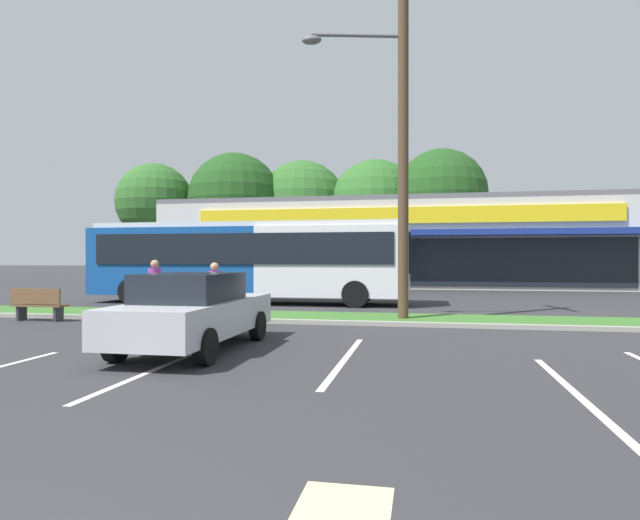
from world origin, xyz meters
The scene contains 20 objects.
grass_median centered at (0.00, 14.00, 0.06)m, with size 56.00×2.20×0.12m, color #386B28.
curb_lip centered at (0.00, 12.78, 0.06)m, with size 56.00×0.24×0.12m, color #99968C.
parking_stripe_1 centered at (-1.60, 6.53, 0.00)m, with size 0.12×4.80×0.01m, color silver.
parking_stripe_2 centered at (1.32, 7.82, 0.00)m, with size 0.12×4.80×0.01m, color silver.
parking_stripe_3 centered at (4.72, 6.04, 0.00)m, with size 0.12×4.80×0.01m, color silver.
storefront_building centered at (1.25, 36.32, 2.79)m, with size 30.64×13.98×5.58m.
tree_far_left centered at (-20.90, 42.74, 6.90)m, with size 6.78×6.78×10.30m.
tree_left centered at (-13.80, 43.97, 7.03)m, with size 8.30×8.30×11.19m.
tree_mid_left centered at (-8.11, 46.15, 6.70)m, with size 7.99×7.99×10.70m.
tree_mid centered at (-1.46, 45.80, 6.51)m, with size 7.98×7.98×10.50m.
tree_mid_right centered at (4.16, 43.63, 7.02)m, with size 7.55×7.55×10.80m.
utility_pole centered at (2.02, 13.68, 6.00)m, with size 3.15×2.37×11.28m.
city_bus centered at (-4.25, 19.09, 1.77)m, with size 12.96×2.67×3.25m.
bus_stop_bench centered at (-8.25, 12.00, 0.50)m, with size 1.60×0.45×0.95m.
car_0 centered at (-7.05, 25.11, 0.77)m, with size 4.42×1.88×1.50m.
car_1 centered at (-1.75, 8.22, 0.78)m, with size 1.89×4.70×1.52m.
car_2 centered at (-11.83, 24.74, 0.80)m, with size 4.43×1.98×1.54m.
car_3 centered at (-2.24, 25.17, 0.78)m, with size 4.64×1.89×1.49m.
pedestrian_near_bench centered at (-4.76, 12.33, 0.89)m, with size 0.36×0.36×1.77m.
pedestrian_by_pole centered at (-2.72, 11.70, 0.86)m, with size 0.34×0.34×1.71m.
Camera 1 is at (2.71, -1.77, 1.82)m, focal length 30.29 mm.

